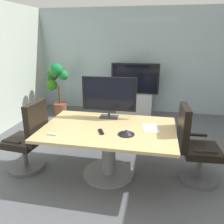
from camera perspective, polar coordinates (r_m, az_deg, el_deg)
ground_plane at (r=3.41m, az=0.45°, el=-16.76°), size 7.72×7.72×0.00m
wall_back_glass_partition at (r=6.15m, az=6.53°, el=12.40°), size 5.37×0.10×2.63m
conference_table at (r=3.29m, az=-0.86°, el=-6.97°), size 1.85×1.20×0.74m
office_chair_left at (r=3.66m, az=-19.97°, el=-7.12°), size 0.62×0.59×1.09m
office_chair_right at (r=3.42m, az=19.74°, el=-8.98°), size 0.61×0.59×1.09m
tv_monitor at (r=3.52m, az=-0.75°, el=4.23°), size 0.84×0.18×0.64m
wall_display_unit at (r=5.96m, az=5.60°, el=3.67°), size 1.20×0.36×1.31m
potted_plant at (r=5.93m, az=-13.32°, el=6.60°), size 0.61×0.54×1.34m
conference_phone at (r=3.00m, az=3.56°, el=-5.07°), size 0.22×0.22×0.07m
remote_control at (r=3.07m, az=-2.75°, el=-4.92°), size 0.12×0.18×0.02m
whiteboard_marker at (r=3.08m, az=-14.72°, el=-5.42°), size 0.13×0.04×0.02m
paper_notepad at (r=3.23m, az=9.58°, el=-4.00°), size 0.25×0.33×0.01m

